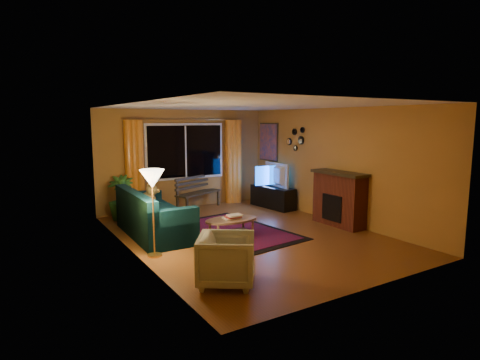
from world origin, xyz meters
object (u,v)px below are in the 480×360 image
bench (199,201)px  floor_lamp (153,214)px  sofa (154,213)px  coffee_table (231,228)px  armchair (227,257)px  tv_console (273,197)px

bench → floor_lamp: bearing=-150.6°
sofa → coffee_table: 1.54m
armchair → tv_console: size_ratio=0.59×
floor_lamp → tv_console: size_ratio=1.10×
bench → sofa: bearing=-159.4°
bench → coffee_table: bench is taller
bench → armchair: size_ratio=1.75×
sofa → coffee_table: sofa is taller
bench → tv_console: 1.91m
sofa → coffee_table: bearing=-38.6°
sofa → floor_lamp: (-0.43, -1.19, 0.28)m
armchair → floor_lamp: size_ratio=0.53×
sofa → tv_console: 3.57m
sofa → tv_console: (3.46, 0.84, -0.17)m
floor_lamp → tv_console: floor_lamp is taller
coffee_table → floor_lamp: bearing=-172.3°
floor_lamp → tv_console: 4.41m
tv_console → bench: bearing=146.7°
floor_lamp → coffee_table: floor_lamp is taller
sofa → tv_console: size_ratio=1.68×
armchair → coffee_table: bearing=2.6°
bench → armchair: bearing=-134.6°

